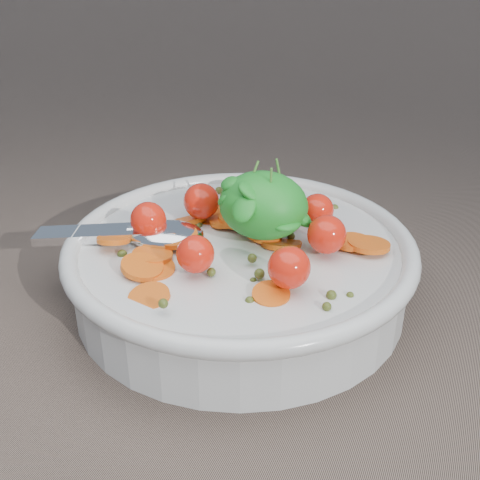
% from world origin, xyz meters
% --- Properties ---
extents(ground, '(6.00, 6.00, 0.00)m').
position_xyz_m(ground, '(0.00, 0.00, 0.00)').
color(ground, '#735F52').
rests_on(ground, ground).
extents(bowl, '(0.33, 0.31, 0.13)m').
position_xyz_m(bowl, '(0.02, 0.02, 0.04)').
color(bowl, silver).
rests_on(bowl, ground).
extents(napkin, '(0.20, 0.18, 0.01)m').
position_xyz_m(napkin, '(0.00, 0.17, 0.00)').
color(napkin, white).
rests_on(napkin, ground).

